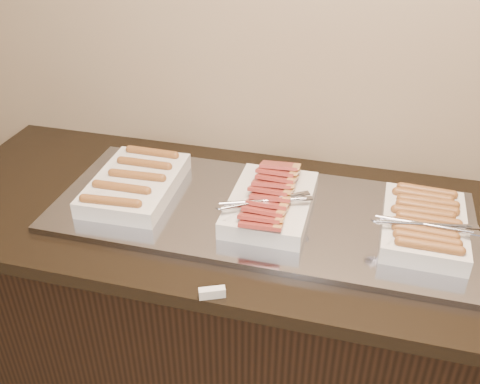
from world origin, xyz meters
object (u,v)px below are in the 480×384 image
dish_left (135,183)px  dish_right (424,224)px  counter (264,326)px  dish_center (270,201)px  warming_tray (260,212)px

dish_left → dish_right: 0.84m
dish_left → counter: bearing=-2.0°
dish_center → counter: bearing=152.1°
dish_center → warming_tray: bearing=171.4°
dish_center → dish_left: bearing=179.3°
dish_right → warming_tray: bearing=-179.7°
warming_tray → dish_center: size_ratio=3.30×
warming_tray → dish_right: dish_right is taller
counter → dish_center: (0.01, -0.00, 0.50)m
dish_left → dish_right: dish_right is taller
warming_tray → dish_center: (0.03, -0.00, 0.05)m
dish_right → dish_left: bearing=-179.5°
dish_left → dish_center: dish_center is taller
counter → dish_right: bearing=-0.6°
counter → dish_right: (0.43, -0.00, 0.50)m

